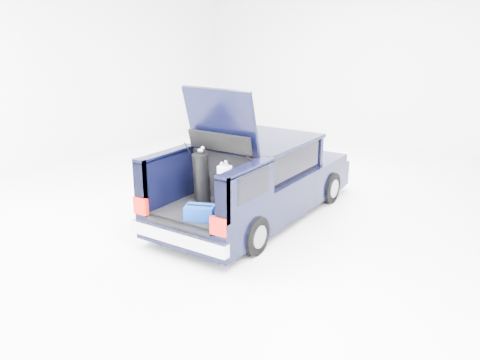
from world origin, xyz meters
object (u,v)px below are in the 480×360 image
Objects in this scene: red_suitcase at (233,195)px; blue_duffel at (200,212)px; car at (258,180)px; blue_golf_bag at (225,187)px; black_golf_bag at (202,178)px.

blue_duffel is (-0.24, -0.52, -0.16)m from red_suitcase.
blue_duffel is at bearing -85.14° from car.
car is 1.44m from blue_golf_bag.
red_suitcase is at bearing 42.91° from blue_duffel.
black_golf_bag is at bearing -175.62° from red_suitcase.
black_golf_bag is at bearing -99.51° from car.
car reaches higher than blue_golf_bag.
red_suitcase is 1.11× the size of blue_duffel.
red_suitcase reaches higher than blue_duffel.
car reaches higher than blue_duffel.
red_suitcase is 0.60m from blue_duffel.
blue_golf_bag is at bearing -80.57° from car.
blue_duffel is at bearing -106.42° from red_suitcase.
blue_golf_bag reaches higher than blue_duffel.
black_golf_bag reaches higher than red_suitcase.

